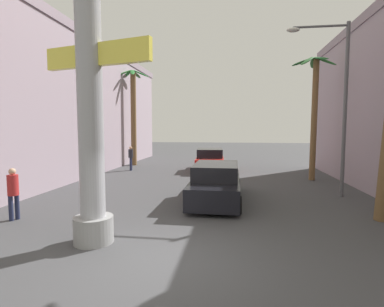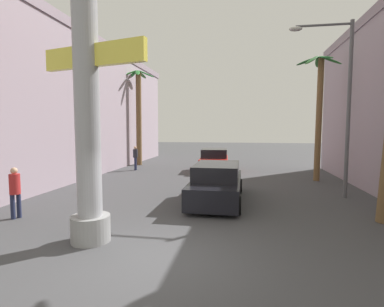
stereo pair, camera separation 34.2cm
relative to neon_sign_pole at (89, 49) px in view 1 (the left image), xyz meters
name	(u,v)px [view 1 (the left image)]	position (x,y,z in m)	size (l,w,h in m)	color
ground_plane	(205,182)	(2.08, 9.14, -5.00)	(92.50, 92.50, 0.00)	#424244
building_left	(45,107)	(-9.05, 11.51, -0.58)	(7.97, 25.80, 8.82)	#9E8C99
neon_sign_pole	(89,49)	(0.00, 0.00, 0.00)	(3.49, 1.03, 9.92)	#9E9EA3
street_lamp	(336,93)	(7.98, 6.56, -0.47)	(2.62, 0.28, 7.51)	#59595E
car_lead	(216,183)	(2.92, 5.03, -4.26)	(2.05, 5.15, 1.56)	black
car_far	(210,160)	(1.96, 13.85, -4.26)	(2.25, 4.37, 1.56)	black
palm_tree_far_left	(133,111)	(-4.46, 16.20, -0.60)	(2.69, 2.82, 7.70)	brown
palm_tree_mid_right	(314,105)	(8.17, 10.90, -0.67)	(2.43, 2.47, 7.11)	brown
pedestrian_far_left	(131,156)	(-3.65, 13.16, -3.99)	(0.38, 0.38, 1.73)	#1E233F
pedestrian_curb_left	(13,190)	(-3.50, 1.47, -4.00)	(0.45, 0.45, 1.72)	#1E233F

